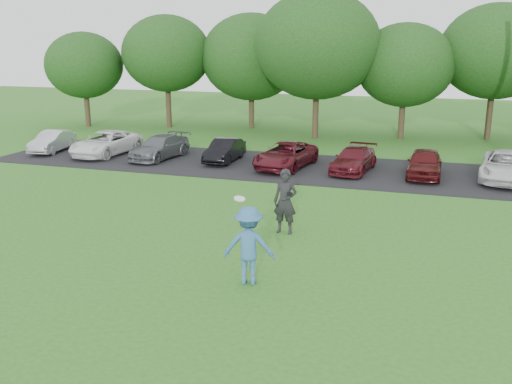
{
  "coord_description": "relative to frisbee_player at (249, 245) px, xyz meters",
  "views": [
    {
      "loc": [
        5.08,
        -12.39,
        5.73
      ],
      "look_at": [
        0.0,
        3.5,
        1.3
      ],
      "focal_mm": 40.0,
      "sensor_mm": 36.0,
      "label": 1
    }
  ],
  "objects": [
    {
      "name": "frisbee_player",
      "position": [
        0.0,
        0.0,
        0.0
      ],
      "size": [
        1.37,
        0.96,
        2.16
      ],
      "color": "#366799",
      "rests_on": "ground"
    },
    {
      "name": "ground",
      "position": [
        -0.98,
        0.14,
        -0.97
      ],
      "size": [
        100.0,
        100.0,
        0.0
      ],
      "primitive_type": "plane",
      "color": "#2A641C",
      "rests_on": "ground"
    },
    {
      "name": "camera_bystander",
      "position": [
        -0.14,
        3.91,
        0.03
      ],
      "size": [
        0.75,
        0.51,
        2.0
      ],
      "color": "black",
      "rests_on": "ground"
    },
    {
      "name": "tree_row",
      "position": [
        0.53,
        22.91,
        3.94
      ],
      "size": [
        42.39,
        9.85,
        8.64
      ],
      "color": "#38281C",
      "rests_on": "ground"
    },
    {
      "name": "parked_cars",
      "position": [
        -0.38,
        13.04,
        -0.36
      ],
      "size": [
        30.26,
        4.92,
        1.24
      ],
      "color": "#B3B7BB",
      "rests_on": "parking_lot"
    },
    {
      "name": "parking_lot",
      "position": [
        -0.98,
        13.14,
        -0.96
      ],
      "size": [
        32.0,
        6.5,
        0.03
      ],
      "primitive_type": "cube",
      "color": "black",
      "rests_on": "ground"
    }
  ]
}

